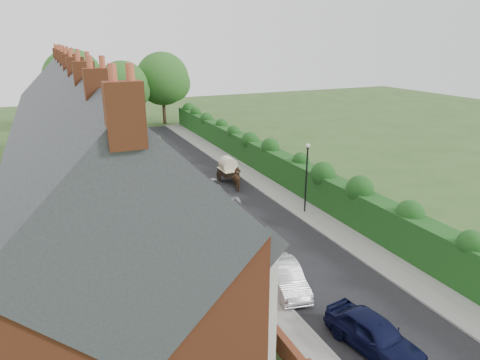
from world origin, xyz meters
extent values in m
plane|color=#2D4C1E|center=(0.00, 0.00, 0.00)|extent=(140.00, 140.00, 0.00)
cube|color=black|center=(-0.50, 11.00, 0.01)|extent=(6.00, 58.00, 0.02)
cube|color=gray|center=(3.60, 11.00, 0.06)|extent=(2.20, 58.00, 0.12)
cube|color=gray|center=(-4.35, 11.00, 0.06)|extent=(1.70, 58.00, 0.12)
cube|color=gray|center=(2.55, 11.00, 0.07)|extent=(0.18, 58.00, 0.13)
cube|color=gray|center=(-3.55, 11.00, 0.07)|extent=(0.18, 58.00, 0.13)
cube|color=#143E13|center=(5.40, 11.00, 1.25)|extent=(1.50, 58.00, 2.50)
cube|color=brown|center=(-11.00, 10.00, 3.25)|extent=(8.00, 40.00, 6.50)
cube|color=#292C30|center=(-11.00, 10.00, 6.50)|extent=(8.00, 40.20, 8.00)
cube|color=silver|center=(-6.65, -8.10, 2.60)|extent=(0.70, 2.40, 5.20)
cube|color=black|center=(-6.28, -8.10, 1.40)|extent=(0.06, 1.80, 1.60)
cube|color=black|center=(-6.28, -8.10, 3.80)|extent=(0.06, 1.80, 1.60)
cube|color=#292C30|center=(-6.80, -8.10, 5.60)|extent=(1.70, 2.60, 1.70)
cube|color=#3F2D2D|center=(-6.96, -6.00, 1.05)|extent=(0.08, 0.90, 2.10)
cube|color=silver|center=(-6.95, -6.10, 4.40)|extent=(0.12, 1.20, 1.60)
cube|color=silver|center=(-6.65, -3.10, 2.60)|extent=(0.70, 2.40, 5.20)
cube|color=black|center=(-6.28, -3.10, 1.40)|extent=(0.06, 1.80, 1.60)
cube|color=black|center=(-6.28, -3.10, 3.80)|extent=(0.06, 1.80, 1.60)
cube|color=#292C30|center=(-6.80, -3.10, 5.60)|extent=(1.70, 2.60, 1.70)
cube|color=#3F2D2D|center=(-6.96, -1.00, 1.05)|extent=(0.08, 0.90, 2.10)
cube|color=silver|center=(-6.95, -1.10, 4.40)|extent=(0.12, 1.20, 1.60)
cube|color=silver|center=(-6.65, 1.90, 2.60)|extent=(0.70, 2.40, 5.20)
cube|color=black|center=(-6.28, 1.90, 1.40)|extent=(0.06, 1.80, 1.60)
cube|color=black|center=(-6.28, 1.90, 3.80)|extent=(0.06, 1.80, 1.60)
cube|color=#292C30|center=(-6.80, 1.90, 5.60)|extent=(1.70, 2.60, 1.70)
cube|color=#3F2D2D|center=(-6.96, 4.00, 1.05)|extent=(0.08, 0.90, 2.10)
cube|color=silver|center=(-6.95, 3.90, 4.40)|extent=(0.12, 1.20, 1.60)
cube|color=silver|center=(-6.65, 6.90, 2.60)|extent=(0.70, 2.40, 5.20)
cube|color=black|center=(-6.28, 6.90, 1.40)|extent=(0.06, 1.80, 1.60)
cube|color=black|center=(-6.28, 6.90, 3.80)|extent=(0.06, 1.80, 1.60)
cube|color=#292C30|center=(-6.80, 6.90, 5.60)|extent=(1.70, 2.60, 1.70)
cube|color=#3F2D2D|center=(-6.96, 9.00, 1.05)|extent=(0.08, 0.90, 2.10)
cube|color=silver|center=(-6.95, 8.90, 4.40)|extent=(0.12, 1.20, 1.60)
cube|color=silver|center=(-6.65, 11.90, 2.60)|extent=(0.70, 2.40, 5.20)
cube|color=black|center=(-6.28, 11.90, 1.40)|extent=(0.06, 1.80, 1.60)
cube|color=black|center=(-6.28, 11.90, 3.80)|extent=(0.06, 1.80, 1.60)
cube|color=#292C30|center=(-6.80, 11.90, 5.60)|extent=(1.70, 2.60, 1.70)
cube|color=#3F2D2D|center=(-6.96, 14.00, 1.05)|extent=(0.08, 0.90, 2.10)
cube|color=silver|center=(-6.95, 13.90, 4.40)|extent=(0.12, 1.20, 1.60)
cube|color=silver|center=(-6.65, 16.90, 2.60)|extent=(0.70, 2.40, 5.20)
cube|color=black|center=(-6.28, 16.90, 1.40)|extent=(0.06, 1.80, 1.60)
cube|color=black|center=(-6.28, 16.90, 3.80)|extent=(0.06, 1.80, 1.60)
cube|color=#292C30|center=(-6.80, 16.90, 5.60)|extent=(1.70, 2.60, 1.70)
cube|color=#3F2D2D|center=(-6.96, 19.00, 1.05)|extent=(0.08, 0.90, 2.10)
cube|color=silver|center=(-6.95, 18.90, 4.40)|extent=(0.12, 1.20, 1.60)
cube|color=silver|center=(-6.65, 21.90, 2.60)|extent=(0.70, 2.40, 5.20)
cube|color=black|center=(-6.28, 21.90, 1.40)|extent=(0.06, 1.80, 1.60)
cube|color=black|center=(-6.28, 21.90, 3.80)|extent=(0.06, 1.80, 1.60)
cube|color=#292C30|center=(-6.80, 21.90, 5.60)|extent=(1.70, 2.60, 1.70)
cube|color=#3F2D2D|center=(-6.96, 24.00, 1.05)|extent=(0.08, 0.90, 2.10)
cube|color=silver|center=(-6.95, 23.90, 4.40)|extent=(0.12, 1.20, 1.60)
cube|color=silver|center=(-6.65, 26.90, 2.60)|extent=(0.70, 2.40, 5.20)
cube|color=black|center=(-6.28, 26.90, 1.40)|extent=(0.06, 1.80, 1.60)
cube|color=black|center=(-6.28, 26.90, 3.80)|extent=(0.06, 1.80, 1.60)
cube|color=#292C30|center=(-6.80, 26.90, 5.60)|extent=(1.70, 2.60, 1.70)
cube|color=#3F2D2D|center=(-6.96, 29.00, 1.05)|extent=(0.08, 0.90, 2.10)
cube|color=silver|center=(-6.95, 28.90, 4.40)|extent=(0.12, 1.20, 1.60)
cube|color=brown|center=(-11.00, -10.00, 10.30)|extent=(0.90, 0.50, 1.60)
cylinder|color=#AA4C33|center=(-11.20, -10.00, 11.25)|extent=(0.20, 0.20, 0.50)
cylinder|color=#AA4C33|center=(-10.80, -10.00, 11.25)|extent=(0.20, 0.20, 0.50)
cube|color=brown|center=(-11.00, -5.00, 10.30)|extent=(0.90, 0.50, 1.60)
cylinder|color=#AA4C33|center=(-11.20, -5.00, 11.25)|extent=(0.20, 0.20, 0.50)
cylinder|color=#AA4C33|center=(-10.80, -5.00, 11.25)|extent=(0.20, 0.20, 0.50)
cube|color=brown|center=(-11.00, 0.00, 10.30)|extent=(0.90, 0.50, 1.60)
cylinder|color=#AA4C33|center=(-11.20, 0.00, 11.25)|extent=(0.20, 0.20, 0.50)
cylinder|color=#AA4C33|center=(-10.80, 0.00, 11.25)|extent=(0.20, 0.20, 0.50)
cube|color=brown|center=(-11.00, 5.00, 10.30)|extent=(0.90, 0.50, 1.60)
cylinder|color=#AA4C33|center=(-11.20, 5.00, 11.25)|extent=(0.20, 0.20, 0.50)
cylinder|color=#AA4C33|center=(-10.80, 5.00, 11.25)|extent=(0.20, 0.20, 0.50)
cube|color=brown|center=(-11.00, 10.00, 10.30)|extent=(0.90, 0.50, 1.60)
cylinder|color=#AA4C33|center=(-11.20, 10.00, 11.25)|extent=(0.20, 0.20, 0.50)
cylinder|color=#AA4C33|center=(-10.80, 10.00, 11.25)|extent=(0.20, 0.20, 0.50)
cube|color=brown|center=(-11.00, 15.00, 10.30)|extent=(0.90, 0.50, 1.60)
cylinder|color=#AA4C33|center=(-11.20, 15.00, 11.25)|extent=(0.20, 0.20, 0.50)
cylinder|color=#AA4C33|center=(-10.80, 15.00, 11.25)|extent=(0.20, 0.20, 0.50)
cube|color=brown|center=(-11.00, 20.00, 10.30)|extent=(0.90, 0.50, 1.60)
cylinder|color=#AA4C33|center=(-11.20, 20.00, 11.25)|extent=(0.20, 0.20, 0.50)
cylinder|color=#AA4C33|center=(-10.80, 20.00, 11.25)|extent=(0.20, 0.20, 0.50)
cube|color=brown|center=(-11.00, 25.00, 10.30)|extent=(0.90, 0.50, 1.60)
cylinder|color=#AA4C33|center=(-11.20, 25.00, 11.25)|extent=(0.20, 0.20, 0.50)
cylinder|color=#AA4C33|center=(-10.80, 25.00, 11.25)|extent=(0.20, 0.20, 0.50)
cube|color=brown|center=(-11.00, 30.00, 10.30)|extent=(0.90, 0.50, 1.60)
cylinder|color=#AA4C33|center=(-11.20, 30.00, 11.25)|extent=(0.20, 0.20, 0.50)
cylinder|color=#AA4C33|center=(-10.80, 30.00, 11.25)|extent=(0.20, 0.20, 0.50)
cube|color=brown|center=(-5.35, -7.50, 0.45)|extent=(0.30, 4.70, 0.90)
cube|color=brown|center=(-5.35, -2.50, 0.45)|extent=(0.30, 4.70, 0.90)
cube|color=brown|center=(-5.35, 2.50, 0.45)|extent=(0.30, 4.70, 0.90)
cube|color=brown|center=(-5.35, 7.50, 0.45)|extent=(0.30, 4.70, 0.90)
cube|color=brown|center=(-5.35, 12.50, 0.45)|extent=(0.30, 4.70, 0.90)
cube|color=brown|center=(-5.35, 17.50, 0.45)|extent=(0.30, 4.70, 0.90)
cube|color=brown|center=(-5.35, 22.50, 0.45)|extent=(0.30, 4.70, 0.90)
cube|color=brown|center=(-5.35, 27.50, 0.45)|extent=(0.30, 4.70, 0.90)
cube|color=brown|center=(-5.35, -5.00, 0.55)|extent=(0.35, 0.35, 1.10)
cube|color=brown|center=(-5.35, 0.00, 0.55)|extent=(0.35, 0.35, 1.10)
cube|color=brown|center=(-5.35, 5.00, 0.55)|extent=(0.35, 0.35, 1.10)
cube|color=brown|center=(-5.35, 10.00, 0.55)|extent=(0.35, 0.35, 1.10)
cube|color=brown|center=(-5.35, 15.00, 0.55)|extent=(0.35, 0.35, 1.10)
cube|color=brown|center=(-5.35, 20.00, 0.55)|extent=(0.35, 0.35, 1.10)
cube|color=brown|center=(-5.35, 25.00, 0.55)|extent=(0.35, 0.35, 1.10)
cube|color=brown|center=(-5.35, 30.00, 0.55)|extent=(0.35, 0.35, 1.10)
cylinder|color=black|center=(3.40, 4.00, 2.40)|extent=(0.12, 0.12, 4.80)
cylinder|color=black|center=(3.40, 4.00, 4.85)|extent=(0.20, 0.20, 0.10)
sphere|color=silver|center=(3.40, 4.00, 5.00)|extent=(0.32, 0.32, 0.32)
cylinder|color=#332316|center=(-3.00, 40.00, 2.38)|extent=(0.50, 0.50, 4.75)
sphere|color=#1D4F1A|center=(-3.00, 40.00, 5.89)|extent=(6.80, 6.80, 6.80)
sphere|color=#1D4F1A|center=(-1.64, 40.30, 5.23)|extent=(4.76, 4.76, 4.76)
cylinder|color=#332316|center=(3.00, 42.00, 2.62)|extent=(0.50, 0.50, 5.25)
sphere|color=#1D4F1A|center=(3.00, 42.00, 6.51)|extent=(7.60, 7.60, 7.60)
sphere|color=#1D4F1A|center=(4.52, 42.30, 5.78)|extent=(5.32, 5.32, 5.32)
cylinder|color=#332316|center=(-9.00, 43.00, 2.75)|extent=(0.50, 0.50, 5.50)
sphere|color=#1D4F1A|center=(-9.00, 43.00, 6.82)|extent=(8.00, 8.00, 8.00)
sphere|color=#1D4F1A|center=(-7.40, 43.30, 6.05)|extent=(5.60, 5.60, 5.60)
imported|color=black|center=(-1.84, -9.38, 0.74)|extent=(2.41, 4.57, 1.48)
imported|color=silver|center=(-2.83, -4.06, 0.67)|extent=(2.16, 4.24, 1.33)
imported|color=#A5A9AC|center=(-2.08, 5.00, 0.66)|extent=(3.17, 5.11, 1.32)
imported|color=silver|center=(-2.23, 7.53, 0.76)|extent=(2.42, 5.38, 1.53)
imported|color=#103823|center=(-3.00, 13.92, 0.74)|extent=(1.82, 4.39, 1.48)
imported|color=maroon|center=(-3.00, 18.20, 0.78)|extent=(2.51, 4.95, 1.56)
imported|color=gray|center=(-2.18, 27.40, 0.71)|extent=(2.93, 5.33, 1.42)
imported|color=#585A60|center=(-2.20, 29.40, 0.80)|extent=(2.95, 5.79, 1.61)
imported|color=black|center=(-1.81, 38.00, 0.67)|extent=(2.05, 4.10, 1.34)
imported|color=#462C19|center=(1.09, 10.65, 0.85)|extent=(1.23, 2.13, 1.70)
cube|color=black|center=(1.09, 12.81, 0.87)|extent=(1.23, 2.06, 0.51)
cylinder|color=beige|center=(1.09, 12.81, 1.59)|extent=(1.34, 1.28, 1.34)
cube|color=beige|center=(1.09, 12.81, 1.13)|extent=(1.36, 2.11, 0.04)
cylinder|color=black|center=(0.42, 13.42, 0.46)|extent=(0.08, 0.92, 0.92)
cylinder|color=black|center=(1.76, 13.42, 0.46)|extent=(0.08, 0.92, 0.92)
cylinder|color=black|center=(0.73, 11.67, 0.92)|extent=(0.06, 1.85, 0.06)
cylinder|color=black|center=(1.45, 11.67, 0.92)|extent=(0.06, 1.85, 0.06)
camera|label=1|loc=(-12.63, -20.28, 12.03)|focal=32.00mm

